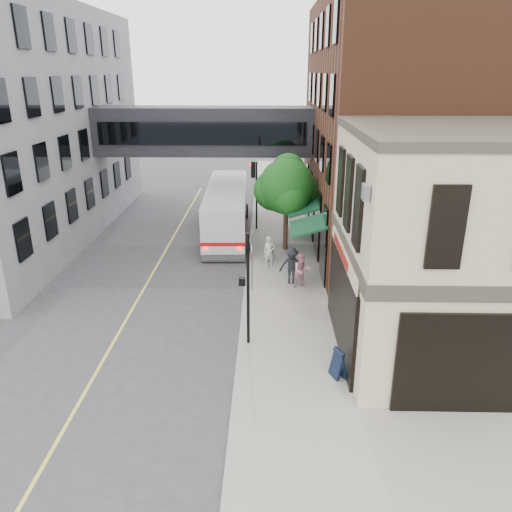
{
  "coord_description": "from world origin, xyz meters",
  "views": [
    {
      "loc": [
        1.08,
        -15.17,
        10.17
      ],
      "look_at": [
        0.66,
        3.8,
        3.11
      ],
      "focal_mm": 35.0,
      "sensor_mm": 36.0,
      "label": 1
    }
  ],
  "objects_px": {
    "pedestrian_b": "(302,270)",
    "newspaper_box": "(269,253)",
    "bus": "(227,208)",
    "pedestrian_a": "(269,252)",
    "pedestrian_c": "(292,266)",
    "sandwich_board": "(338,363)"
  },
  "relations": [
    {
      "from": "newspaper_box",
      "to": "pedestrian_b",
      "type": "bearing_deg",
      "value": -54.81
    },
    {
      "from": "sandwich_board",
      "to": "pedestrian_b",
      "type": "bearing_deg",
      "value": 72.68
    },
    {
      "from": "pedestrian_b",
      "to": "newspaper_box",
      "type": "bearing_deg",
      "value": 97.52
    },
    {
      "from": "sandwich_board",
      "to": "bus",
      "type": "bearing_deg",
      "value": 83.87
    },
    {
      "from": "pedestrian_b",
      "to": "pedestrian_c",
      "type": "bearing_deg",
      "value": 118.89
    },
    {
      "from": "pedestrian_c",
      "to": "sandwich_board",
      "type": "height_order",
      "value": "pedestrian_c"
    },
    {
      "from": "pedestrian_a",
      "to": "newspaper_box",
      "type": "distance_m",
      "value": 1.01
    },
    {
      "from": "bus",
      "to": "pedestrian_a",
      "type": "bearing_deg",
      "value": -66.77
    },
    {
      "from": "pedestrian_b",
      "to": "bus",
      "type": "bearing_deg",
      "value": 99.06
    },
    {
      "from": "pedestrian_c",
      "to": "bus",
      "type": "bearing_deg",
      "value": 115.95
    },
    {
      "from": "sandwich_board",
      "to": "newspaper_box",
      "type": "bearing_deg",
      "value": 78.82
    },
    {
      "from": "newspaper_box",
      "to": "sandwich_board",
      "type": "relative_size",
      "value": 0.88
    },
    {
      "from": "pedestrian_c",
      "to": "newspaper_box",
      "type": "distance_m",
      "value": 3.38
    },
    {
      "from": "bus",
      "to": "newspaper_box",
      "type": "bearing_deg",
      "value": -63.53
    },
    {
      "from": "pedestrian_b",
      "to": "newspaper_box",
      "type": "height_order",
      "value": "pedestrian_b"
    },
    {
      "from": "bus",
      "to": "newspaper_box",
      "type": "distance_m",
      "value": 6.28
    },
    {
      "from": "pedestrian_b",
      "to": "newspaper_box",
      "type": "relative_size",
      "value": 1.93
    },
    {
      "from": "pedestrian_c",
      "to": "sandwich_board",
      "type": "relative_size",
      "value": 1.8
    },
    {
      "from": "pedestrian_a",
      "to": "bus",
      "type": "bearing_deg",
      "value": 103.21
    },
    {
      "from": "pedestrian_a",
      "to": "pedestrian_b",
      "type": "xyz_separation_m",
      "value": [
        1.59,
        -2.69,
        0.03
      ]
    },
    {
      "from": "pedestrian_a",
      "to": "pedestrian_b",
      "type": "bearing_deg",
      "value": -69.46
    },
    {
      "from": "pedestrian_c",
      "to": "pedestrian_b",
      "type": "bearing_deg",
      "value": -42.83
    }
  ]
}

